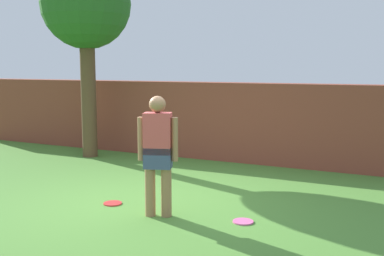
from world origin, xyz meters
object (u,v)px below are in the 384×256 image
object	(u,v)px
tree	(86,8)
person	(158,150)
frisbee_pink	(243,222)
frisbee_red	(113,203)

from	to	relation	value
tree	person	xyz separation A→B (m)	(3.49, -2.96, -2.36)
frisbee_pink	person	bearing A→B (deg)	-167.03
tree	frisbee_red	size ratio (longest dim) A/B	15.94
frisbee_pink	frisbee_red	world-z (taller)	same
tree	frisbee_red	distance (m)	5.01
tree	frisbee_pink	xyz separation A→B (m)	(4.60, -2.70, -3.25)
tree	frisbee_pink	world-z (taller)	tree
frisbee_pink	frisbee_red	xyz separation A→B (m)	(-1.99, -0.08, 0.00)
tree	person	world-z (taller)	tree
tree	frisbee_pink	distance (m)	6.25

